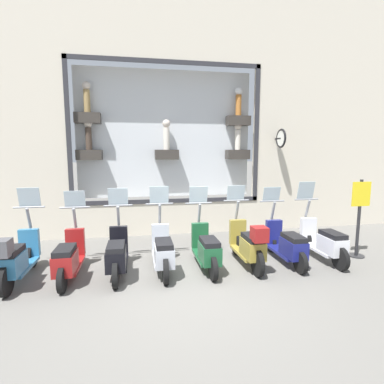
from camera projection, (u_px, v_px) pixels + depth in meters
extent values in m
plane|color=#66635E|center=(188.00, 286.00, 5.39)|extent=(120.00, 120.00, 0.00)
cube|color=beige|center=(168.00, 217.00, 8.84)|extent=(0.40, 5.34, 0.93)
cube|color=#2D2D33|center=(167.00, 62.00, 8.04)|extent=(0.04, 5.34, 0.12)
cube|color=#2D2D33|center=(168.00, 201.00, 8.56)|extent=(0.04, 5.34, 0.12)
cube|color=#2D2D33|center=(256.00, 134.00, 8.76)|extent=(0.04, 0.12, 3.92)
cube|color=#2D2D33|center=(68.00, 132.00, 7.84)|extent=(0.04, 0.12, 3.92)
cube|color=silver|center=(166.00, 134.00, 8.85)|extent=(0.04, 5.10, 3.68)
cube|color=#38332D|center=(238.00, 121.00, 8.96)|extent=(0.36, 0.68, 0.28)
cylinder|color=#B26B2D|center=(238.00, 106.00, 8.90)|extent=(0.17, 0.17, 0.61)
sphere|color=white|center=(239.00, 91.00, 8.84)|extent=(0.22, 0.22, 0.22)
cube|color=#38332D|center=(88.00, 118.00, 8.19)|extent=(0.36, 0.68, 0.28)
cylinder|color=#9E7F4C|center=(87.00, 101.00, 8.13)|extent=(0.17, 0.17, 0.61)
sphere|color=beige|center=(86.00, 85.00, 8.07)|extent=(0.22, 0.22, 0.22)
cube|color=#38332D|center=(237.00, 154.00, 9.10)|extent=(0.36, 0.68, 0.28)
cylinder|color=silver|center=(238.00, 140.00, 9.04)|extent=(0.16, 0.16, 0.59)
sphere|color=beige|center=(238.00, 126.00, 8.98)|extent=(0.21, 0.21, 0.21)
cube|color=#38332D|center=(167.00, 155.00, 8.71)|extent=(0.36, 0.68, 0.28)
cylinder|color=silver|center=(167.00, 139.00, 8.65)|extent=(0.18, 0.18, 0.63)
sphere|color=beige|center=(166.00, 124.00, 8.59)|extent=(0.23, 0.23, 0.23)
cube|color=#38332D|center=(89.00, 155.00, 8.33)|extent=(0.36, 0.68, 0.28)
cylinder|color=#47382D|center=(89.00, 139.00, 8.27)|extent=(0.17, 0.17, 0.61)
sphere|color=beige|center=(88.00, 123.00, 8.21)|extent=(0.22, 0.22, 0.22)
cylinder|color=black|center=(278.00, 139.00, 8.73)|extent=(0.35, 0.05, 0.05)
torus|color=black|center=(281.00, 138.00, 8.56)|extent=(0.55, 0.06, 0.55)
cylinder|color=white|center=(281.00, 138.00, 8.56)|extent=(0.45, 0.03, 0.45)
cylinder|color=black|center=(305.00, 240.00, 7.35)|extent=(0.48, 0.09, 0.48)
cylinder|color=black|center=(340.00, 259.00, 6.07)|extent=(0.48, 0.09, 0.48)
cube|color=silver|center=(321.00, 249.00, 6.71)|extent=(1.02, 0.38, 0.06)
cube|color=silver|center=(332.00, 245.00, 6.32)|extent=(0.61, 0.35, 0.36)
cube|color=black|center=(333.00, 234.00, 6.28)|extent=(0.58, 0.31, 0.10)
cube|color=silver|center=(308.00, 229.00, 7.20)|extent=(0.12, 0.37, 0.56)
cylinder|color=gray|center=(308.00, 209.00, 7.20)|extent=(0.20, 0.06, 0.45)
cylinder|color=gray|center=(306.00, 199.00, 7.23)|extent=(0.04, 0.61, 0.04)
cube|color=silver|center=(306.00, 190.00, 7.24)|extent=(0.11, 0.42, 0.43)
cylinder|color=black|center=(271.00, 242.00, 7.21)|extent=(0.44, 0.09, 0.44)
cylinder|color=black|center=(301.00, 263.00, 5.90)|extent=(0.44, 0.09, 0.44)
cube|color=navy|center=(284.00, 252.00, 6.55)|extent=(1.02, 0.38, 0.06)
cube|color=navy|center=(293.00, 248.00, 6.16)|extent=(0.61, 0.35, 0.36)
cube|color=black|center=(294.00, 237.00, 6.13)|extent=(0.58, 0.31, 0.10)
cube|color=navy|center=(274.00, 232.00, 7.04)|extent=(0.12, 0.37, 0.56)
cylinder|color=gray|center=(273.00, 211.00, 7.04)|extent=(0.20, 0.06, 0.45)
cylinder|color=gray|center=(272.00, 201.00, 7.08)|extent=(0.04, 0.61, 0.04)
cube|color=silver|center=(272.00, 194.00, 7.09)|extent=(0.09, 0.42, 0.33)
cylinder|color=black|center=(236.00, 243.00, 7.01)|extent=(0.53, 0.09, 0.53)
cylinder|color=black|center=(257.00, 263.00, 5.77)|extent=(0.53, 0.09, 0.53)
cube|color=olive|center=(246.00, 253.00, 6.39)|extent=(1.02, 0.38, 0.06)
cube|color=olive|center=(253.00, 249.00, 6.00)|extent=(0.61, 0.35, 0.36)
cube|color=black|center=(253.00, 238.00, 5.96)|extent=(0.58, 0.31, 0.10)
cube|color=olive|center=(238.00, 232.00, 6.88)|extent=(0.12, 0.37, 0.56)
cylinder|color=gray|center=(237.00, 210.00, 6.88)|extent=(0.20, 0.06, 0.45)
cylinder|color=gray|center=(236.00, 200.00, 6.92)|extent=(0.04, 0.60, 0.04)
cube|color=silver|center=(236.00, 193.00, 6.93)|extent=(0.09, 0.42, 0.35)
cube|color=maroon|center=(259.00, 234.00, 5.63)|extent=(0.28, 0.28, 0.28)
cylinder|color=black|center=(199.00, 246.00, 6.88)|extent=(0.46, 0.09, 0.46)
cylinder|color=black|center=(213.00, 268.00, 5.59)|extent=(0.46, 0.09, 0.46)
cube|color=#19512D|center=(205.00, 257.00, 6.24)|extent=(1.02, 0.39, 0.06)
cube|color=#19512D|center=(209.00, 253.00, 5.84)|extent=(0.61, 0.35, 0.36)
cube|color=black|center=(210.00, 242.00, 5.81)|extent=(0.58, 0.31, 0.10)
cube|color=#19512D|center=(200.00, 235.00, 6.72)|extent=(0.12, 0.37, 0.56)
cylinder|color=gray|center=(199.00, 213.00, 6.72)|extent=(0.20, 0.06, 0.45)
cylinder|color=gray|center=(199.00, 203.00, 6.76)|extent=(0.04, 0.60, 0.04)
cube|color=silver|center=(198.00, 195.00, 6.78)|extent=(0.09, 0.42, 0.37)
cylinder|color=black|center=(160.00, 248.00, 6.71)|extent=(0.49, 0.09, 0.49)
cylinder|color=black|center=(166.00, 271.00, 5.44)|extent=(0.49, 0.09, 0.49)
cube|color=#B7BCC6|center=(163.00, 259.00, 6.08)|extent=(1.02, 0.39, 0.06)
cube|color=#B7BCC6|center=(164.00, 255.00, 5.68)|extent=(0.61, 0.35, 0.36)
cube|color=black|center=(164.00, 244.00, 5.65)|extent=(0.58, 0.31, 0.10)
cube|color=#B7BCC6|center=(160.00, 237.00, 6.56)|extent=(0.12, 0.37, 0.56)
cylinder|color=gray|center=(160.00, 214.00, 6.56)|extent=(0.20, 0.06, 0.45)
cylinder|color=gray|center=(159.00, 204.00, 6.60)|extent=(0.04, 0.60, 0.04)
cube|color=silver|center=(159.00, 195.00, 6.61)|extent=(0.10, 0.42, 0.39)
cylinder|color=black|center=(120.00, 251.00, 6.56)|extent=(0.47, 0.09, 0.47)
cylinder|color=black|center=(115.00, 275.00, 5.27)|extent=(0.47, 0.09, 0.47)
cube|color=black|center=(118.00, 262.00, 5.92)|extent=(1.02, 0.38, 0.06)
cube|color=black|center=(116.00, 259.00, 5.53)|extent=(0.61, 0.35, 0.36)
cube|color=black|center=(116.00, 247.00, 5.50)|extent=(0.58, 0.31, 0.10)
cube|color=black|center=(119.00, 239.00, 6.41)|extent=(0.12, 0.37, 0.56)
cylinder|color=gray|center=(118.00, 216.00, 6.41)|extent=(0.20, 0.06, 0.45)
cylinder|color=gray|center=(118.00, 206.00, 6.45)|extent=(0.04, 0.60, 0.04)
cube|color=silver|center=(118.00, 197.00, 6.46)|extent=(0.09, 0.42, 0.38)
cylinder|color=black|center=(77.00, 254.00, 6.42)|extent=(0.44, 0.09, 0.44)
cylinder|color=black|center=(62.00, 280.00, 5.11)|extent=(0.44, 0.09, 0.44)
cube|color=maroon|center=(71.00, 266.00, 5.76)|extent=(1.02, 0.38, 0.06)
cube|color=maroon|center=(65.00, 263.00, 5.37)|extent=(0.61, 0.35, 0.36)
cube|color=black|center=(65.00, 250.00, 5.34)|extent=(0.58, 0.31, 0.10)
cube|color=maroon|center=(75.00, 242.00, 6.25)|extent=(0.12, 0.37, 0.56)
cylinder|color=gray|center=(75.00, 218.00, 6.25)|extent=(0.20, 0.06, 0.45)
cylinder|color=gray|center=(75.00, 207.00, 6.29)|extent=(0.04, 0.61, 0.04)
cube|color=silver|center=(75.00, 199.00, 6.30)|extent=(0.09, 0.42, 0.35)
cylinder|color=black|center=(32.00, 255.00, 6.23)|extent=(0.52, 0.09, 0.52)
cylinder|color=black|center=(6.00, 281.00, 4.97)|extent=(0.52, 0.09, 0.52)
cube|color=teal|center=(20.00, 267.00, 5.60)|extent=(1.02, 0.38, 0.06)
cube|color=teal|center=(11.00, 264.00, 5.21)|extent=(0.61, 0.35, 0.36)
cube|color=black|center=(10.00, 251.00, 5.18)|extent=(0.58, 0.31, 0.10)
cube|color=teal|center=(29.00, 243.00, 6.09)|extent=(0.12, 0.37, 0.56)
cylinder|color=gray|center=(29.00, 218.00, 6.09)|extent=(0.20, 0.06, 0.45)
cylinder|color=gray|center=(29.00, 207.00, 6.13)|extent=(0.04, 0.61, 0.04)
cube|color=silver|center=(29.00, 197.00, 6.14)|extent=(0.10, 0.42, 0.40)
cube|color=#4C4C51|center=(1.00, 248.00, 4.84)|extent=(0.28, 0.28, 0.28)
cylinder|color=#232326|center=(356.00, 256.00, 6.90)|extent=(0.36, 0.36, 0.02)
cylinder|color=#232326|center=(359.00, 218.00, 6.78)|extent=(0.07, 0.07, 1.78)
cube|color=yellow|center=(361.00, 194.00, 6.69)|extent=(0.03, 0.45, 0.55)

